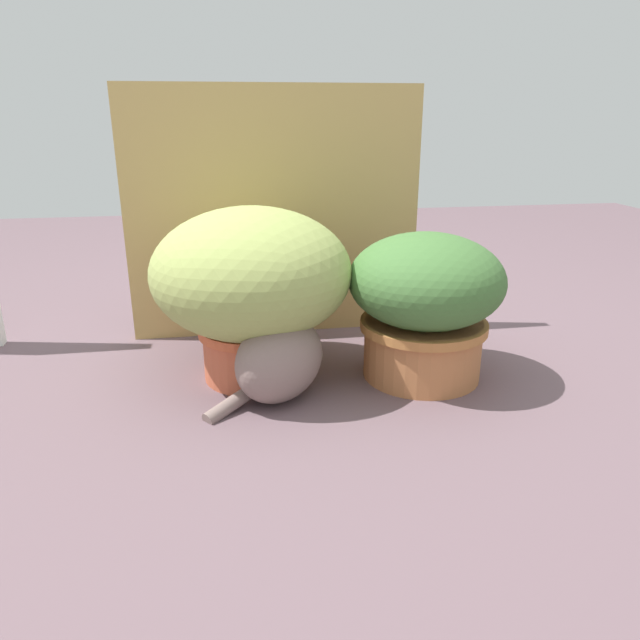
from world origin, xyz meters
TOP-DOWN VIEW (x-y plane):
  - ground_plane at (0.00, 0.00)m, footprint 6.00×6.00m
  - cardboard_backdrop at (0.03, 0.51)m, footprint 0.93×0.03m
  - grass_planter at (-0.06, 0.16)m, footprint 0.53×0.53m
  - leafy_planter at (0.39, 0.08)m, footprint 0.41×0.41m
  - cat at (0.00, 0.01)m, footprint 0.36×0.30m
  - mushroom_ornament_red at (-0.01, 0.02)m, footprint 0.09×0.09m
  - mushroom_ornament_pink at (0.03, 0.05)m, footprint 0.07×0.07m

SIDE VIEW (x-z plane):
  - ground_plane at x=0.00m, z-range 0.00..0.00m
  - mushroom_ornament_pink at x=0.03m, z-range 0.03..0.15m
  - mushroom_ornament_red at x=-0.01m, z-range 0.03..0.16m
  - cat at x=0.00m, z-range -0.04..0.28m
  - leafy_planter at x=0.39m, z-range 0.02..0.42m
  - grass_planter at x=-0.06m, z-range 0.04..0.50m
  - cardboard_backdrop at x=0.03m, z-range 0.00..0.78m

